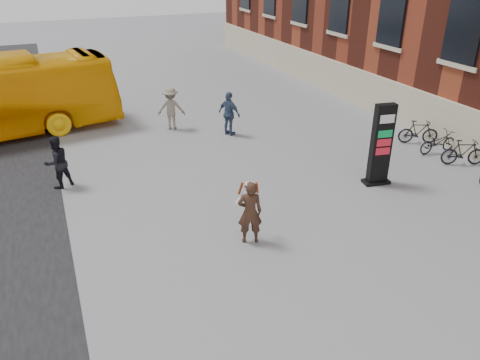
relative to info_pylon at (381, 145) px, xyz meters
name	(u,v)px	position (x,y,z in m)	size (l,w,h in m)	color
ground	(277,247)	(-4.78, -2.08, -1.37)	(100.00, 100.00, 0.00)	#9E9EA3
info_pylon	(381,145)	(0.00, 0.00, 0.00)	(0.94, 0.58, 2.74)	black
woman	(250,211)	(-5.32, -1.55, -0.45)	(0.80, 0.76, 1.78)	#3E261B
pedestrian_a	(57,162)	(-9.76, 3.82, -0.49)	(0.86, 0.67, 1.76)	black
pedestrian_b	(171,108)	(-4.85, 7.91, -0.45)	(1.18, 0.68, 1.83)	gray
pedestrian_c	(229,114)	(-2.82, 6.20, -0.45)	(1.08, 0.45, 1.84)	#384B69
bike_5	(464,152)	(3.82, 0.04, -0.89)	(0.45, 1.60, 0.96)	black
bike_6	(438,142)	(3.82, 1.28, -0.94)	(0.57, 1.64, 0.86)	black
bike_7	(418,132)	(3.82, 2.35, -0.89)	(0.45, 1.59, 0.95)	black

